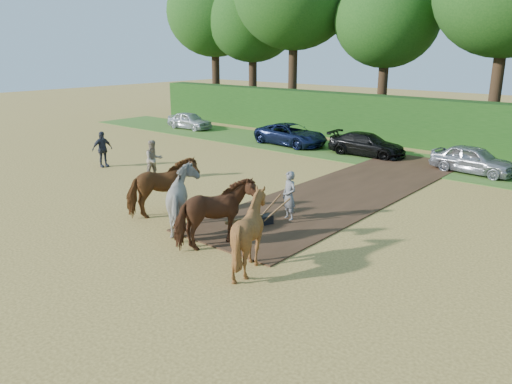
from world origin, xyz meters
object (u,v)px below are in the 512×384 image
object	(u,v)px
plough_team	(203,207)
spectator_near	(154,160)
parked_cars	(407,150)
spectator_far	(102,149)

from	to	relation	value
plough_team	spectator_near	bearing A→B (deg)	152.27
spectator_near	parked_cars	size ratio (longest dim) A/B	0.05
spectator_near	spectator_far	size ratio (longest dim) A/B	0.99
plough_team	parked_cars	bearing A→B (deg)	88.82
spectator_near	plough_team	size ratio (longest dim) A/B	0.25
spectator_far	parked_cars	size ratio (longest dim) A/B	0.05
spectator_near	plough_team	xyz separation A→B (m)	(7.31, -3.84, 0.15)
parked_cars	spectator_far	bearing A→B (deg)	-136.01
spectator_far	parked_cars	xyz separation A→B (m)	(11.62, 11.22, -0.25)
plough_team	parked_cars	xyz separation A→B (m)	(0.31, 14.92, -0.40)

